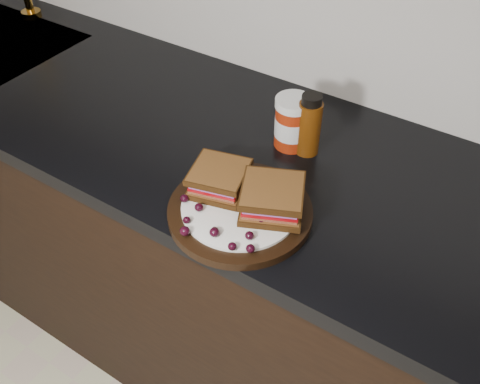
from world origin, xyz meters
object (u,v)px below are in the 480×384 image
object	(u,v)px
sandwich_left	(219,179)
condiment_jar	(292,122)
oil_bottle	(309,124)
plate	(240,211)

from	to	relation	value
sandwich_left	condiment_jar	distance (m)	0.23
sandwich_left	oil_bottle	distance (m)	0.24
sandwich_left	oil_bottle	world-z (taller)	oil_bottle
oil_bottle	sandwich_left	bearing A→B (deg)	-108.71
plate	condiment_jar	size ratio (longest dim) A/B	2.36
sandwich_left	oil_bottle	xyz separation A→B (m)	(0.08, 0.23, 0.02)
condiment_jar	sandwich_left	bearing A→B (deg)	-98.81
sandwich_left	condiment_jar	world-z (taller)	condiment_jar
condiment_jar	oil_bottle	xyz separation A→B (m)	(0.04, -0.00, 0.01)
plate	oil_bottle	distance (m)	0.26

